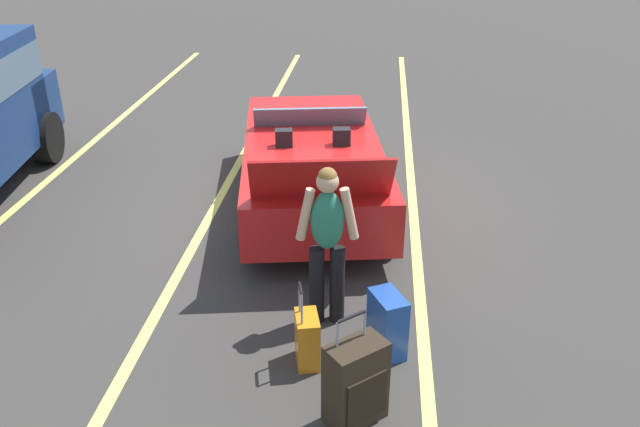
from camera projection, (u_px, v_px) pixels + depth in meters
The scene contains 9 objects.
ground_plane at pixel (312, 204), 9.01m from camera, with size 80.00×80.00×0.00m, color #383533.
lot_line_near at pixel (413, 208), 8.90m from camera, with size 18.00×0.12×0.01m, color #EAE066.
lot_line_mid at pixel (218, 201), 9.12m from camera, with size 18.00×0.12×0.01m, color #EAE066.
lot_line_far at pixel (33, 193), 9.35m from camera, with size 18.00×0.12×0.01m, color #EAE066.
convertible_car at pixel (311, 159), 8.93m from camera, with size 4.42×2.38×1.50m.
suitcase_large_black at pixel (356, 383), 5.20m from camera, with size 0.52×0.55×0.98m.
suitcase_medium_bright at pixel (387, 324), 6.00m from camera, with size 0.47×0.39×0.62m.
suitcase_small_carryon at pixel (307, 339), 5.89m from camera, with size 0.38×0.27×0.82m.
traveler_person at pixel (327, 238), 6.19m from camera, with size 0.26×0.61×1.65m.
Camera 1 is at (-8.09, -0.86, 3.89)m, focal length 36.72 mm.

